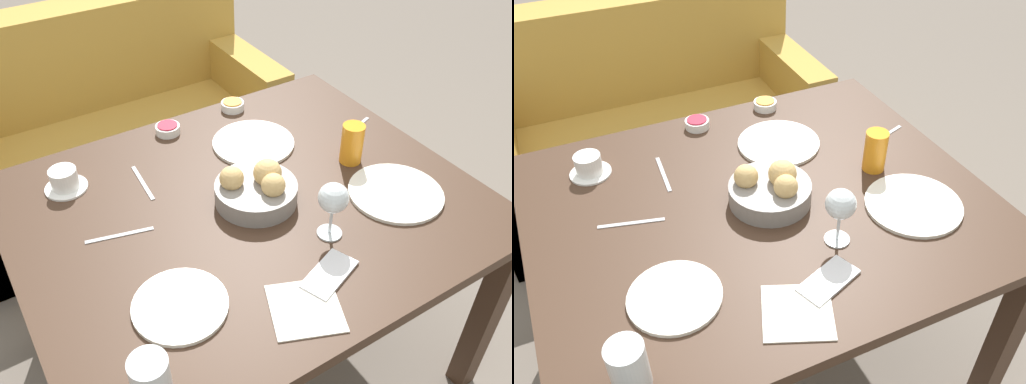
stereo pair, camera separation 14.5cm
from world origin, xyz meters
The scene contains 18 objects.
ground_plane centered at (0.00, 0.00, 0.00)m, with size 10.00×10.00×0.00m, color #6B6056.
dining_table centered at (0.00, 0.00, 0.62)m, with size 1.22×1.02×0.71m.
couch centered at (-0.04, 1.11, 0.30)m, with size 1.43×0.70×0.85m.
bread_basket centered at (0.03, -0.01, 0.75)m, with size 0.22×0.22×0.12m.
plate_near_left centered at (-0.31, -0.23, 0.71)m, with size 0.21×0.21×0.01m.
plate_near_right centered at (0.36, -0.19, 0.71)m, with size 0.26×0.26×0.01m.
plate_far_center centered at (0.16, 0.23, 0.71)m, with size 0.25×0.25×0.01m.
juice_glass centered at (0.36, 0.00, 0.77)m, with size 0.07×0.07×0.12m.
water_tumbler centered at (-0.45, -0.40, 0.76)m, with size 0.08×0.08×0.11m.
wine_glass centered at (0.11, -0.22, 0.82)m, with size 0.08×0.08×0.16m.
coffee_cup centered at (-0.40, 0.32, 0.74)m, with size 0.12×0.12×0.06m.
jam_bowl_berry centered at (-0.03, 0.43, 0.72)m, with size 0.08×0.08×0.03m.
jam_bowl_honey centered at (0.22, 0.45, 0.72)m, with size 0.08×0.08×0.03m.
fork_silver centered at (-0.21, 0.23, 0.71)m, with size 0.02×0.17×0.00m.
knife_silver centered at (-0.34, 0.06, 0.71)m, with size 0.17×0.05×0.00m.
spoon_coffee centered at (0.51, 0.13, 0.71)m, with size 0.12×0.05×0.00m.
napkin centered at (-0.08, -0.38, 0.71)m, with size 0.20×0.20×0.00m.
cell_phone centered at (0.02, -0.33, 0.71)m, with size 0.17×0.12×0.01m.
Camera 2 is at (-0.45, -1.03, 1.65)m, focal length 38.00 mm.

